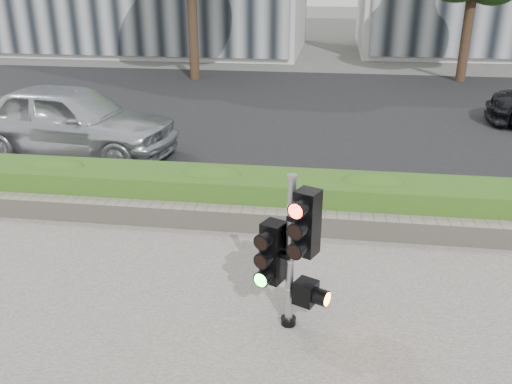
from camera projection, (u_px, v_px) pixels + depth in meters
ground at (261, 298)px, 6.95m from camera, size 120.00×120.00×0.00m
road at (306, 111)px, 16.10m from camera, size 60.00×13.00×0.02m
curb at (284, 199)px, 9.81m from camera, size 60.00×0.25×0.12m
stone_wall at (277, 221)px, 8.62m from camera, size 12.00×0.32×0.34m
hedge at (281, 196)px, 9.15m from camera, size 12.00×1.00×0.68m
traffic_signal at (294, 245)px, 6.01m from camera, size 0.70×0.60×1.88m
car_silver at (71, 120)px, 11.96m from camera, size 4.88×2.41×1.60m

